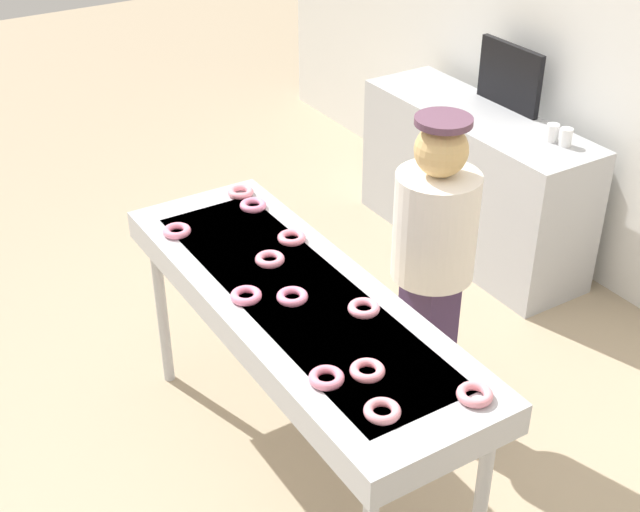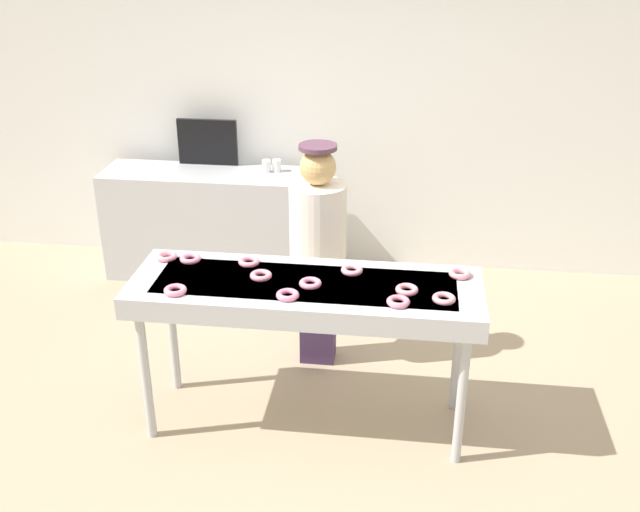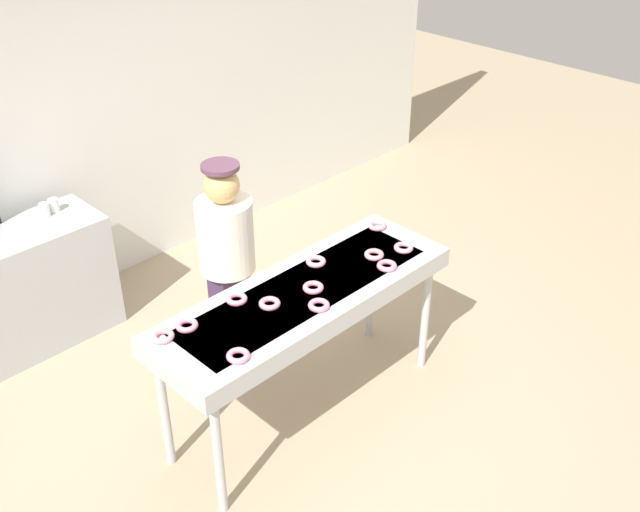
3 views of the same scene
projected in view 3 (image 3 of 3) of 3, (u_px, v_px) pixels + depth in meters
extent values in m
plane|color=tan|center=(306.00, 409.00, 5.07)|extent=(16.00, 16.00, 0.00)
cube|color=white|center=(80.00, 85.00, 5.65)|extent=(8.00, 0.12, 3.35)
cube|color=#B7BABF|center=(305.00, 298.00, 4.59)|extent=(2.04, 0.68, 0.13)
cube|color=slate|center=(305.00, 295.00, 4.57)|extent=(1.73, 0.47, 0.08)
cylinder|color=#B7BABF|center=(219.00, 457.00, 4.14)|extent=(0.06, 0.06, 0.85)
cylinder|color=#B7BABF|center=(425.00, 317.00, 5.24)|extent=(0.06, 0.06, 0.85)
cylinder|color=#B7BABF|center=(164.00, 411.00, 4.45)|extent=(0.06, 0.06, 0.85)
cylinder|color=#B7BABF|center=(370.00, 288.00, 5.55)|extent=(0.06, 0.06, 0.85)
torus|color=pink|center=(187.00, 325.00, 4.22)|extent=(0.17, 0.17, 0.03)
torus|color=pink|center=(374.00, 255.00, 4.86)|extent=(0.18, 0.18, 0.03)
torus|color=pink|center=(238.00, 356.00, 3.99)|extent=(0.18, 0.18, 0.03)
torus|color=pink|center=(387.00, 266.00, 4.75)|extent=(0.15, 0.15, 0.03)
torus|color=pink|center=(377.00, 226.00, 5.19)|extent=(0.14, 0.14, 0.03)
torus|color=pink|center=(237.00, 299.00, 4.44)|extent=(0.16, 0.16, 0.03)
torus|color=pink|center=(319.00, 305.00, 4.38)|extent=(0.14, 0.14, 0.03)
torus|color=pink|center=(313.00, 288.00, 4.54)|extent=(0.16, 0.16, 0.03)
torus|color=pink|center=(404.00, 248.00, 4.94)|extent=(0.13, 0.13, 0.03)
torus|color=pink|center=(316.00, 262.00, 4.79)|extent=(0.17, 0.17, 0.03)
torus|color=pink|center=(163.00, 336.00, 4.13)|extent=(0.15, 0.15, 0.03)
torus|color=pink|center=(270.00, 304.00, 4.40)|extent=(0.18, 0.18, 0.03)
cube|color=#3C2849|center=(232.00, 316.00, 5.28)|extent=(0.24, 0.18, 0.82)
cylinder|color=silver|center=(225.00, 236.00, 4.93)|extent=(0.38, 0.38, 0.50)
sphere|color=tan|center=(222.00, 186.00, 4.74)|extent=(0.23, 0.23, 0.23)
cylinder|color=#573749|center=(220.00, 167.00, 4.67)|extent=(0.25, 0.25, 0.03)
cylinder|color=white|center=(54.00, 205.00, 5.48)|extent=(0.07, 0.07, 0.10)
cylinder|color=white|center=(45.00, 210.00, 5.42)|extent=(0.07, 0.07, 0.10)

